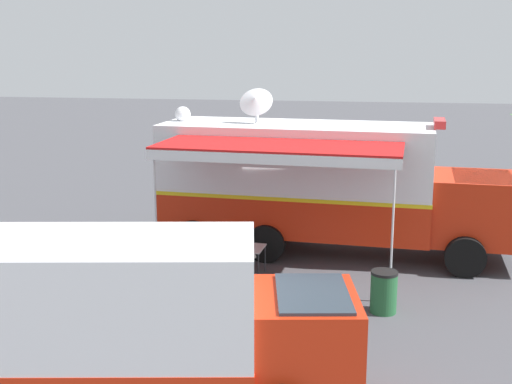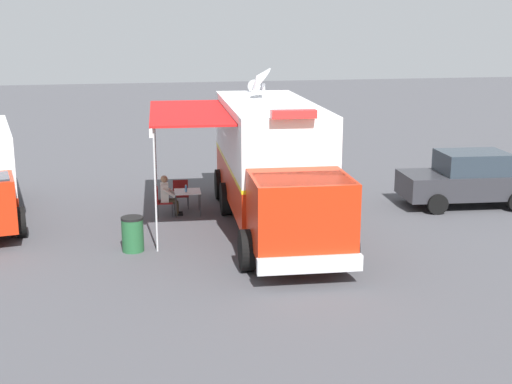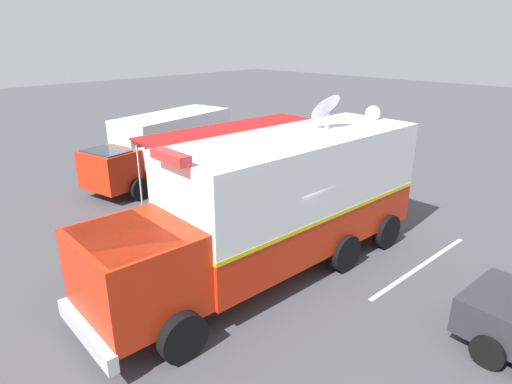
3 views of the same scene
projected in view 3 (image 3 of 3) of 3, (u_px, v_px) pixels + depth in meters
ground_plane at (295, 259)px, 11.99m from camera, size 100.00×100.00×0.00m
lot_stripe at (421, 266)px, 11.63m from camera, size 0.43×4.80×0.01m
command_truck at (276, 200)px, 10.87m from camera, size 5.22×9.63×4.53m
folding_table at (257, 206)px, 13.91m from camera, size 0.85×0.85×0.73m
water_bottle at (254, 202)px, 13.82m from camera, size 0.07×0.07×0.22m
folding_chair_at_table at (240, 204)px, 14.49m from camera, size 0.51×0.51×0.87m
folding_chair_beside_table at (272, 203)px, 14.62m from camera, size 0.51×0.51×0.87m
seated_responder at (243, 202)px, 14.31m from camera, size 0.68×0.58×1.25m
trash_bin at (138, 226)px, 12.95m from camera, size 0.57×0.57×0.91m
support_truck at (166, 147)px, 18.32m from camera, size 3.25×7.05×2.70m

